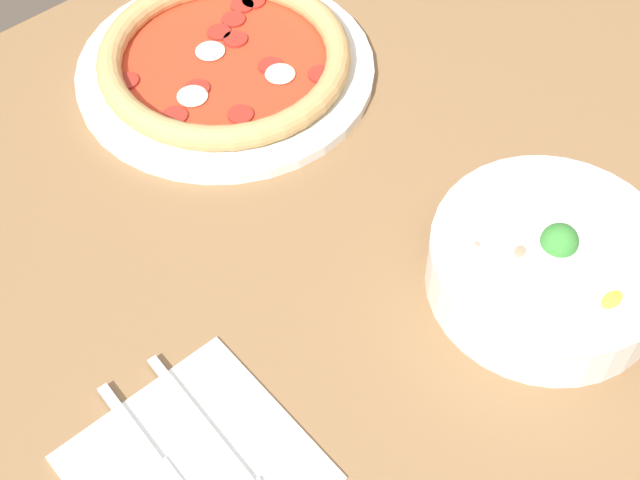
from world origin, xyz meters
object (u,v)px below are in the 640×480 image
at_px(bowl, 550,263).
at_px(knife, 166,474).
at_px(pizza, 225,62).
at_px(fork, 219,444).

bearing_deg(bowl, knife, -11.94).
bearing_deg(bowl, pizza, -84.30).
bearing_deg(pizza, knife, 46.35).
height_order(bowl, knife, bowl).
relative_size(pizza, bowl, 1.52).
distance_m(bowl, fork, 0.31).
distance_m(pizza, fork, 0.43).
bearing_deg(fork, bowl, 80.25).
relative_size(pizza, fork, 1.60).
relative_size(pizza, knife, 1.52).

